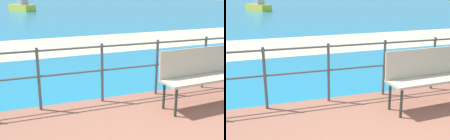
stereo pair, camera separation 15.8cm
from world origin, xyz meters
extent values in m
cube|color=teal|center=(0.00, 40.00, 0.01)|extent=(90.00, 90.00, 0.01)
cube|color=beige|center=(0.00, 7.80, 0.01)|extent=(54.09, 5.52, 0.01)
cube|color=#BCAD93|center=(1.60, 1.76, 0.51)|extent=(1.80, 0.50, 0.04)
cube|color=#BCAD93|center=(1.59, 1.94, 0.74)|extent=(1.78, 0.16, 0.43)
cylinder|color=#2D3833|center=(0.80, 1.56, 0.29)|extent=(0.04, 0.04, 0.45)
cylinder|color=#2D3833|center=(0.78, 1.86, 0.29)|extent=(0.04, 0.04, 0.45)
cylinder|color=#4C5156|center=(-0.98, 2.47, 0.54)|extent=(0.04, 0.04, 0.96)
cylinder|color=#4C5156|center=(0.00, 2.47, 0.54)|extent=(0.04, 0.04, 0.96)
cylinder|color=#4C5156|center=(0.98, 2.47, 0.54)|extent=(0.04, 0.04, 0.96)
cylinder|color=#4C5156|center=(1.97, 2.47, 0.54)|extent=(0.04, 0.04, 0.96)
cylinder|color=#4C5156|center=(0.00, 2.47, 0.97)|extent=(5.90, 0.03, 0.03)
cylinder|color=#4C5156|center=(0.00, 2.47, 0.59)|extent=(5.90, 0.03, 0.03)
cube|color=yellow|center=(-0.14, 27.28, 0.31)|extent=(2.42, 4.20, 0.60)
cube|color=#A5A8AD|center=(-0.03, 26.99, 0.98)|extent=(1.07, 1.28, 0.73)
cone|color=yellow|center=(-0.99, 29.43, 0.31)|extent=(0.69, 0.66, 0.54)
camera|label=1|loc=(-1.30, -1.50, 1.78)|focal=43.91mm
camera|label=2|loc=(-1.15, -1.55, 1.78)|focal=43.91mm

